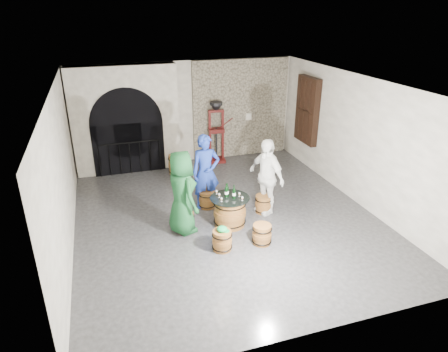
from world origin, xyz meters
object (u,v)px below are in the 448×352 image
object	(u,v)px
barrel_table	(230,211)
barrel_stool_right	(263,204)
person_blue	(206,172)
barrel_stool_left	(185,222)
person_green	(182,193)
wine_bottle_left	(226,192)
wine_bottle_center	(234,193)
wine_bottle_right	(227,191)
side_barrel	(176,164)
barrel_stool_far	(207,199)
barrel_stool_near_right	(262,234)
barrel_stool_near_left	(222,240)
person_white	(266,177)
corking_press	(216,128)

from	to	relation	value
barrel_table	barrel_stool_right	bearing A→B (deg)	18.45
person_blue	barrel_stool_left	bearing A→B (deg)	-124.31
person_green	wine_bottle_left	xyz separation A→B (m)	(1.03, -0.00, -0.12)
barrel_stool_left	wine_bottle_center	world-z (taller)	wine_bottle_center
wine_bottle_right	side_barrel	size ratio (longest dim) A/B	0.54
barrel_stool_far	person_green	bearing A→B (deg)	-131.24
person_blue	wine_bottle_center	bearing A→B (deg)	-68.34
wine_bottle_left	side_barrel	xyz separation A→B (m)	(-0.52, 3.33, -0.54)
person_green	barrel_stool_right	bearing A→B (deg)	-99.65
barrel_stool_far	barrel_stool_near_right	size ratio (longest dim) A/B	1.00
barrel_stool_right	barrel_stool_near_left	bearing A→B (deg)	-139.40
barrel_stool_right	person_green	distance (m)	2.23
barrel_table	side_barrel	size ratio (longest dim) A/B	1.52
barrel_stool_near_right	person_white	world-z (taller)	person_white
wine_bottle_center	barrel_stool_near_right	bearing A→B (deg)	-70.25
person_white	wine_bottle_left	bearing A→B (deg)	-95.94
barrel_stool_far	person_white	distance (m)	1.63
barrel_table	wine_bottle_left	xyz separation A→B (m)	(-0.06, 0.07, 0.49)
barrel_stool_near_right	barrel_stool_near_left	distance (m)	0.89
person_green	person_white	distance (m)	2.15
barrel_stool_right	side_barrel	distance (m)	3.45
person_green	side_barrel	bearing A→B (deg)	-25.49
wine_bottle_center	person_green	bearing A→B (deg)	174.13
barrel_stool_left	barrel_stool_far	world-z (taller)	same
barrel_stool_near_right	corking_press	bearing A→B (deg)	84.54
wine_bottle_right	corking_press	world-z (taller)	corking_press
person_blue	side_barrel	bearing A→B (deg)	101.27
wine_bottle_left	barrel_stool_near_right	bearing A→B (deg)	-65.36
barrel_stool_near_right	barrel_stool_near_left	size ratio (longest dim) A/B	1.00
barrel_stool_near_right	person_blue	world-z (taller)	person_blue
person_blue	person_white	world-z (taller)	person_blue
barrel_stool_right	person_white	size ratio (longest dim) A/B	0.24
person_white	person_blue	bearing A→B (deg)	-138.36
barrel_stool_right	person_green	world-z (taller)	person_green
barrel_stool_near_right	wine_bottle_left	world-z (taller)	wine_bottle_left
barrel_stool_far	wine_bottle_center	distance (m)	1.28
barrel_table	barrel_stool_near_right	size ratio (longest dim) A/B	2.04
person_white	side_barrel	bearing A→B (deg)	-172.23
barrel_stool_near_left	person_blue	bearing A→B (deg)	84.12
wine_bottle_left	barrel_table	bearing A→B (deg)	-45.64
barrel_stool_near_right	barrel_stool_near_left	xyz separation A→B (m)	(-0.89, 0.03, 0.00)
barrel_stool_left	barrel_stool_far	size ratio (longest dim) A/B	1.00
wine_bottle_left	wine_bottle_right	distance (m)	0.04
wine_bottle_left	corking_press	world-z (taller)	corking_press
person_white	barrel_stool_near_right	bearing A→B (deg)	-45.94
barrel_stool_near_left	person_green	world-z (taller)	person_green
person_white	wine_bottle_left	xyz separation A→B (m)	(-1.10, -0.28, -0.11)
barrel_stool_near_right	person_blue	distance (m)	2.24
barrel_table	person_green	distance (m)	1.25
wine_bottle_center	barrel_stool_right	bearing A→B (deg)	22.85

